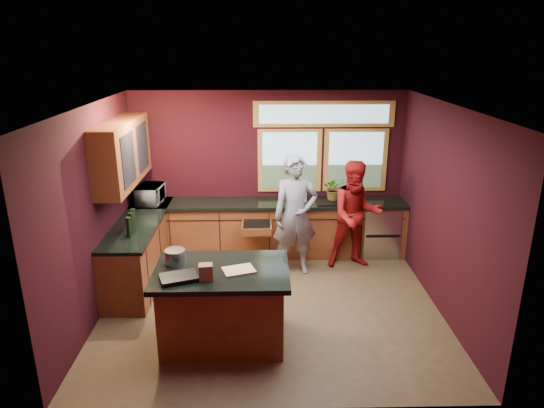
{
  "coord_description": "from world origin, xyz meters",
  "views": [
    {
      "loc": [
        -0.12,
        -5.87,
        3.43
      ],
      "look_at": [
        0.02,
        0.4,
        1.32
      ],
      "focal_mm": 32.0,
      "sensor_mm": 36.0,
      "label": 1
    }
  ],
  "objects_px": {
    "person_red": "(356,215)",
    "cutting_board": "(239,270)",
    "island": "(223,305)",
    "person_grey": "(295,216)",
    "stock_pot": "(175,257)"
  },
  "relations": [
    {
      "from": "person_grey",
      "to": "cutting_board",
      "type": "height_order",
      "value": "person_grey"
    },
    {
      "from": "person_red",
      "to": "cutting_board",
      "type": "bearing_deg",
      "value": -134.05
    },
    {
      "from": "cutting_board",
      "to": "person_red",
      "type": "bearing_deg",
      "value": 50.09
    },
    {
      "from": "person_red",
      "to": "stock_pot",
      "type": "relative_size",
      "value": 7.19
    },
    {
      "from": "person_grey",
      "to": "cutting_board",
      "type": "xyz_separation_m",
      "value": [
        -0.78,
        -1.87,
        0.02
      ]
    },
    {
      "from": "cutting_board",
      "to": "stock_pot",
      "type": "distance_m",
      "value": 0.78
    },
    {
      "from": "island",
      "to": "cutting_board",
      "type": "bearing_deg",
      "value": -14.04
    },
    {
      "from": "person_grey",
      "to": "stock_pot",
      "type": "distance_m",
      "value": 2.26
    },
    {
      "from": "person_grey",
      "to": "person_red",
      "type": "xyz_separation_m",
      "value": [
        0.96,
        0.2,
        -0.07
      ]
    },
    {
      "from": "person_grey",
      "to": "cutting_board",
      "type": "relative_size",
      "value": 5.34
    },
    {
      "from": "stock_pot",
      "to": "person_red",
      "type": "bearing_deg",
      "value": 37.03
    },
    {
      "from": "island",
      "to": "person_red",
      "type": "bearing_deg",
      "value": 46.29
    },
    {
      "from": "island",
      "to": "person_grey",
      "type": "xyz_separation_m",
      "value": [
        0.98,
        1.82,
        0.46
      ]
    },
    {
      "from": "island",
      "to": "person_grey",
      "type": "height_order",
      "value": "person_grey"
    },
    {
      "from": "person_red",
      "to": "cutting_board",
      "type": "relative_size",
      "value": 4.93
    }
  ]
}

